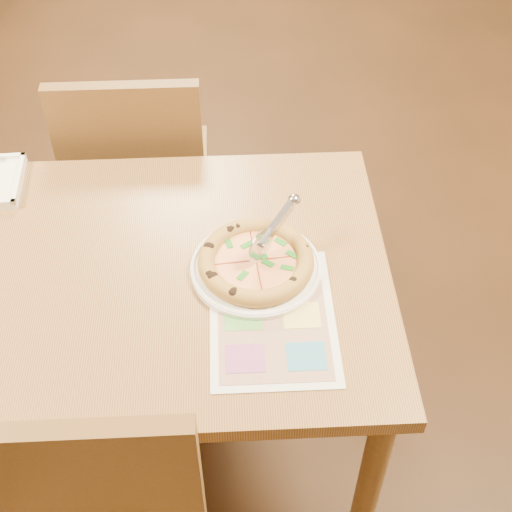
{
  "coord_description": "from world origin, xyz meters",
  "views": [
    {
      "loc": [
        0.28,
        -1.13,
        1.95
      ],
      "look_at": [
        0.34,
        -0.01,
        0.77
      ],
      "focal_mm": 50.0,
      "sensor_mm": 36.0,
      "label": 1
    }
  ],
  "objects_px": {
    "pizza_cutter": "(272,231)",
    "chair_far": "(137,162)",
    "menu": "(272,317)",
    "pizza": "(256,261)",
    "plate": "(256,268)",
    "dining_table": "(117,297)"
  },
  "relations": [
    {
      "from": "pizza_cutter",
      "to": "chair_far",
      "type": "bearing_deg",
      "value": 73.29
    },
    {
      "from": "chair_far",
      "to": "menu",
      "type": "distance_m",
      "value": 0.85
    },
    {
      "from": "pizza_cutter",
      "to": "menu",
      "type": "distance_m",
      "value": 0.2
    },
    {
      "from": "pizza",
      "to": "pizza_cutter",
      "type": "height_order",
      "value": "pizza_cutter"
    },
    {
      "from": "plate",
      "to": "pizza",
      "type": "xyz_separation_m",
      "value": [
        -0.0,
        0.0,
        0.02
      ]
    },
    {
      "from": "dining_table",
      "to": "pizza_cutter",
      "type": "bearing_deg",
      "value": 4.45
    },
    {
      "from": "dining_table",
      "to": "chair_far",
      "type": "relative_size",
      "value": 2.77
    },
    {
      "from": "pizza_cutter",
      "to": "plate",
      "type": "bearing_deg",
      "value": 174.26
    },
    {
      "from": "plate",
      "to": "pizza_cutter",
      "type": "bearing_deg",
      "value": 44.12
    },
    {
      "from": "pizza_cutter",
      "to": "menu",
      "type": "relative_size",
      "value": 0.36
    },
    {
      "from": "chair_far",
      "to": "pizza",
      "type": "relative_size",
      "value": 1.74
    },
    {
      "from": "pizza_cutter",
      "to": "dining_table",
      "type": "bearing_deg",
      "value": 134.59
    },
    {
      "from": "plate",
      "to": "pizza_cutter",
      "type": "distance_m",
      "value": 0.1
    },
    {
      "from": "dining_table",
      "to": "menu",
      "type": "relative_size",
      "value": 3.38
    },
    {
      "from": "chair_far",
      "to": "pizza",
      "type": "distance_m",
      "value": 0.72
    },
    {
      "from": "dining_table",
      "to": "plate",
      "type": "distance_m",
      "value": 0.35
    },
    {
      "from": "plate",
      "to": "dining_table",
      "type": "bearing_deg",
      "value": 178.69
    },
    {
      "from": "dining_table",
      "to": "pizza",
      "type": "xyz_separation_m",
      "value": [
        0.34,
        -0.01,
        0.11
      ]
    },
    {
      "from": "plate",
      "to": "pizza",
      "type": "relative_size",
      "value": 1.13
    },
    {
      "from": "plate",
      "to": "pizza",
      "type": "height_order",
      "value": "pizza"
    },
    {
      "from": "pizza",
      "to": "pizza_cutter",
      "type": "xyz_separation_m",
      "value": [
        0.04,
        0.03,
        0.06
      ]
    },
    {
      "from": "dining_table",
      "to": "pizza_cutter",
      "type": "relative_size",
      "value": 9.28
    }
  ]
}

